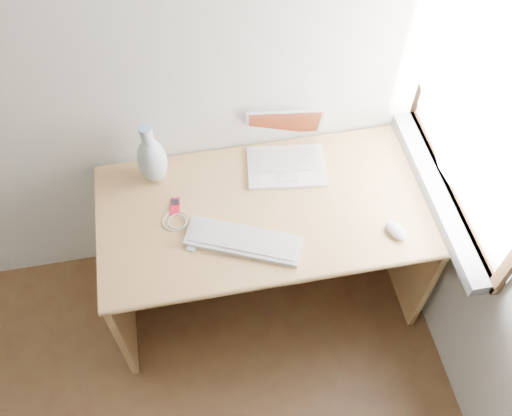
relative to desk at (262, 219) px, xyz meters
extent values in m
cube|color=white|center=(0.78, -0.17, 0.78)|extent=(0.01, 0.90, 1.00)
cube|color=gray|center=(0.73, -0.17, 0.25)|extent=(0.10, 0.96, 0.06)
cube|color=white|center=(0.71, -0.17, 0.81)|extent=(0.02, 0.84, 0.92)
cube|color=tan|center=(0.00, -0.09, 0.20)|extent=(1.44, 0.72, 0.03)
cube|color=tan|center=(-0.70, -0.09, -0.18)|extent=(0.03, 0.68, 0.73)
cube|color=tan|center=(0.70, -0.09, -0.18)|extent=(0.03, 0.68, 0.73)
cube|color=tan|center=(0.00, 0.26, -0.06)|extent=(1.37, 0.03, 0.49)
cube|color=white|center=(0.13, 0.11, 0.23)|extent=(0.37, 0.28, 0.02)
cube|color=silver|center=(0.13, 0.11, 0.24)|extent=(0.33, 0.17, 0.00)
cube|color=white|center=(0.13, 0.23, 0.34)|extent=(0.35, 0.13, 0.22)
cube|color=#89340E|center=(0.13, 0.23, 0.34)|extent=(0.32, 0.11, 0.19)
cube|color=silver|center=(-0.13, -0.24, 0.23)|extent=(0.49, 0.32, 0.02)
cube|color=silver|center=(-0.13, -0.24, 0.24)|extent=(0.45, 0.28, 0.00)
ellipsoid|color=white|center=(0.50, -0.31, 0.24)|extent=(0.10, 0.12, 0.04)
cube|color=red|center=(-0.38, -0.01, 0.22)|extent=(0.05, 0.09, 0.01)
cube|color=black|center=(-0.38, -0.01, 0.23)|extent=(0.04, 0.04, 0.00)
torus|color=silver|center=(-0.39, -0.09, 0.22)|extent=(0.12, 0.12, 0.01)
cube|color=silver|center=(-0.32, -0.21, 0.22)|extent=(0.07, 0.10, 0.01)
ellipsoid|color=silver|center=(-0.45, 0.16, 0.34)|extent=(0.13, 0.13, 0.24)
cylinder|color=silver|center=(-0.45, 0.16, 0.49)|extent=(0.05, 0.05, 0.10)
cylinder|color=#92BCEA|center=(-0.45, 0.16, 0.54)|extent=(0.06, 0.06, 0.01)
camera|label=1|loc=(-0.30, -1.46, 2.20)|focal=40.00mm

